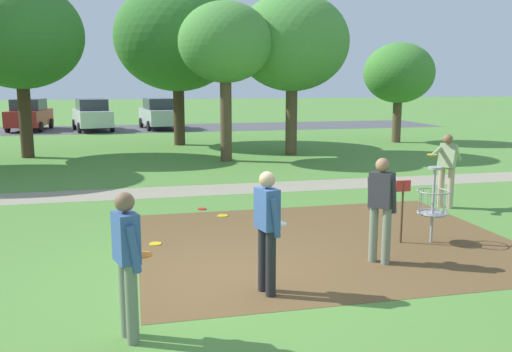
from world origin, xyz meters
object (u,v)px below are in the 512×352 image
at_px(tree_near_left, 225,44).
at_px(tree_far_left, 292,43).
at_px(player_throwing, 267,225).
at_px(tree_mid_center, 19,35).
at_px(tree_mid_right, 177,38).
at_px(parked_car_center_right, 159,114).
at_px(player_foreground_watching, 127,258).
at_px(frisbee_by_tee, 155,244).
at_px(player_waiting_left, 447,166).
at_px(player_waiting_right, 381,204).
at_px(tree_mid_left, 399,73).
at_px(frisbee_far_left, 223,216).
at_px(parked_car_leftmost, 29,115).
at_px(frisbee_mid_grass, 202,209).
at_px(parked_car_center_left, 92,115).
at_px(disc_golf_basket, 430,202).

height_order(tree_near_left, tree_far_left, tree_far_left).
xyz_separation_m(player_throwing, tree_far_left, (4.39, 13.61, 3.35)).
xyz_separation_m(tree_mid_center, tree_mid_right, (6.02, 2.84, 0.22)).
bearing_deg(parked_car_center_right, tree_far_left, -70.95).
xyz_separation_m(player_throwing, tree_mid_right, (0.37, 17.90, 3.79)).
height_order(player_foreground_watching, frisbee_by_tee, player_foreground_watching).
height_order(player_throwing, parked_car_center_right, parked_car_center_right).
height_order(player_waiting_left, player_waiting_right, same).
bearing_deg(tree_mid_left, player_foreground_watching, -125.02).
relative_size(tree_near_left, parked_car_center_right, 1.28).
bearing_deg(frisbee_far_left, player_waiting_left, -4.01).
relative_size(player_foreground_watching, parked_car_leftmost, 0.39).
bearing_deg(frisbee_mid_grass, player_throwing, -87.22).
distance_m(player_waiting_right, tree_near_left, 12.10).
distance_m(tree_mid_left, tree_far_left, 6.94).
distance_m(player_throwing, parked_car_center_left, 26.53).
bearing_deg(player_throwing, tree_mid_left, 57.76).
distance_m(player_waiting_right, tree_far_left, 13.41).
distance_m(disc_golf_basket, tree_mid_left, 16.79).
bearing_deg(frisbee_mid_grass, parked_car_leftmost, 108.40).
height_order(tree_far_left, parked_car_center_left, tree_far_left).
height_order(disc_golf_basket, tree_mid_right, tree_mid_right).
xyz_separation_m(frisbee_by_tee, tree_mid_right, (1.77, 15.26, 4.75)).
height_order(player_waiting_right, tree_mid_center, tree_mid_center).
bearing_deg(tree_far_left, frisbee_mid_grass, -118.70).
relative_size(frisbee_far_left, tree_mid_center, 0.04).
distance_m(disc_golf_basket, parked_car_center_right, 25.15).
relative_size(player_foreground_watching, tree_mid_left, 0.37).
distance_m(frisbee_by_tee, tree_near_left, 11.10).
bearing_deg(tree_mid_center, tree_far_left, -8.24).
distance_m(player_waiting_left, parked_car_center_right, 23.15).
xyz_separation_m(player_waiting_left, frisbee_by_tee, (-6.65, -1.40, -0.98)).
height_order(frisbee_mid_grass, parked_car_leftmost, parked_car_leftmost).
distance_m(frisbee_far_left, tree_near_left, 9.22).
height_order(player_waiting_right, parked_car_center_right, parked_car_center_right).
bearing_deg(frisbee_by_tee, parked_car_leftmost, 104.13).
height_order(disc_golf_basket, tree_mid_left, tree_mid_left).
height_order(player_waiting_right, tree_mid_right, tree_mid_right).
bearing_deg(frisbee_mid_grass, player_foreground_watching, -104.64).
xyz_separation_m(tree_near_left, parked_car_center_left, (-5.57, 13.74, -3.27)).
distance_m(tree_near_left, tree_far_left, 3.02).
xyz_separation_m(parked_car_leftmost, parked_car_center_right, (7.50, -0.63, 0.00)).
relative_size(player_throwing, frisbee_mid_grass, 8.50).
relative_size(disc_golf_basket, tree_far_left, 0.22).
distance_m(disc_golf_basket, frisbee_far_left, 4.36).
relative_size(player_waiting_left, frisbee_far_left, 7.40).
height_order(player_waiting_right, frisbee_by_tee, player_waiting_right).
xyz_separation_m(player_throwing, player_waiting_left, (5.24, 4.04, 0.02)).
distance_m(player_throwing, tree_mid_right, 18.30).
xyz_separation_m(frisbee_far_left, tree_mid_center, (-5.76, 10.66, 4.53)).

